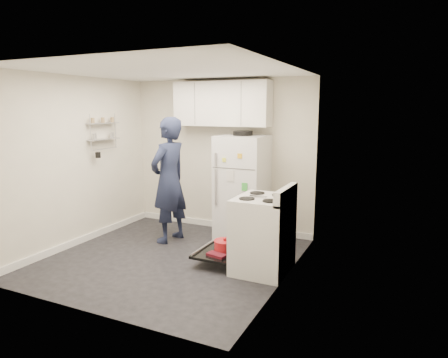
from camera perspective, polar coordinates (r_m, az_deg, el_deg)
The scene contains 7 objects.
room at distance 5.35m, azimuth -8.00°, elevation 1.13°, with size 3.21×3.21×2.51m.
electric_range at distance 5.07m, azimuth 5.45°, elevation -7.93°, with size 0.66×0.76×1.10m.
open_oven_door at distance 5.37m, azimuth -0.27°, elevation -9.98°, with size 0.55×0.70×0.23m.
refrigerator at distance 6.23m, azimuth 2.65°, elevation -1.17°, with size 0.72×0.74×1.69m.
upper_cabinets at distance 6.45m, azimuth -0.31°, elevation 10.69°, with size 1.60×0.33×0.70m, color silver.
wall_shelf_rack at distance 6.57m, azimuth -16.91°, elevation 6.55°, with size 0.14×0.60×0.61m.
person at distance 6.12m, azimuth -7.88°, elevation -0.16°, with size 0.70×0.46×1.91m, color #191F38.
Camera 1 is at (2.86, -4.40, 2.03)m, focal length 32.00 mm.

